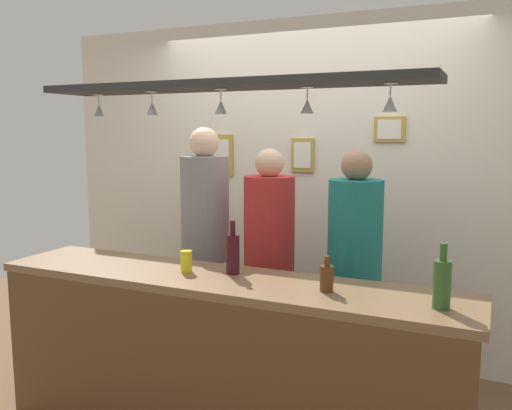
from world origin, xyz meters
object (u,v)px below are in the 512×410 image
(bottle_champagne_green, at_px, (442,283))
(drink_can, at_px, (186,261))
(person_right_teal_shirt, at_px, (354,254))
(person_middle_red_shirt, at_px, (269,246))
(picture_frame_crest, at_px, (303,155))
(picture_frame_caricature, at_px, (219,155))
(bottle_wine_dark_red, at_px, (233,253))
(bottle_beer_brown_stubby, at_px, (327,277))
(picture_frame_upper_small, at_px, (390,129))
(person_left_grey_shirt, at_px, (205,227))

(bottle_champagne_green, relative_size, drink_can, 2.46)
(person_right_teal_shirt, xyz_separation_m, drink_can, (-0.79, -0.71, 0.03))
(person_middle_red_shirt, distance_m, picture_frame_crest, 0.89)
(bottle_champagne_green, relative_size, picture_frame_crest, 1.15)
(bottle_champagne_green, height_order, picture_frame_caricature, picture_frame_caricature)
(bottle_wine_dark_red, height_order, bottle_champagne_green, same)
(bottle_beer_brown_stubby, xyz_separation_m, picture_frame_upper_small, (0.02, 1.42, 0.73))
(person_right_teal_shirt, bearing_deg, drink_can, -138.06)
(bottle_champagne_green, bearing_deg, bottle_beer_brown_stubby, 176.03)
(drink_can, distance_m, picture_frame_caricature, 1.58)
(bottle_wine_dark_red, xyz_separation_m, picture_frame_crest, (-0.06, 1.31, 0.49))
(bottle_beer_brown_stubby, relative_size, picture_frame_crest, 0.69)
(person_left_grey_shirt, height_order, drink_can, person_left_grey_shirt)
(bottle_beer_brown_stubby, bearing_deg, person_right_teal_shirt, 93.40)
(person_left_grey_shirt, height_order, person_right_teal_shirt, person_left_grey_shirt)
(person_middle_red_shirt, relative_size, drink_can, 13.40)
(picture_frame_upper_small, bearing_deg, bottle_champagne_green, -70.13)
(picture_frame_upper_small, relative_size, picture_frame_crest, 0.85)
(bottle_wine_dark_red, distance_m, bottle_beer_brown_stubby, 0.59)
(person_right_teal_shirt, height_order, picture_frame_crest, picture_frame_crest)
(bottle_wine_dark_red, height_order, picture_frame_upper_small, picture_frame_upper_small)
(person_right_teal_shirt, xyz_separation_m, bottle_beer_brown_stubby, (0.04, -0.74, 0.04))
(picture_frame_caricature, height_order, picture_frame_upper_small, picture_frame_upper_small)
(person_right_teal_shirt, xyz_separation_m, picture_frame_caricature, (-1.33, 0.68, 0.57))
(bottle_wine_dark_red, relative_size, picture_frame_upper_small, 1.36)
(picture_frame_caricature, bearing_deg, person_middle_red_shirt, -42.38)
(person_right_teal_shirt, distance_m, picture_frame_crest, 1.07)
(picture_frame_upper_small, bearing_deg, drink_can, -121.58)
(bottle_champagne_green, bearing_deg, person_right_teal_shirt, 127.27)
(bottle_beer_brown_stubby, height_order, drink_can, bottle_beer_brown_stubby)
(drink_can, xyz_separation_m, picture_frame_crest, (0.20, 1.39, 0.55))
(picture_frame_crest, bearing_deg, person_right_teal_shirt, -48.95)
(bottle_champagne_green, relative_size, picture_frame_upper_small, 1.36)
(bottle_beer_brown_stubby, bearing_deg, bottle_champagne_green, -3.97)
(bottle_beer_brown_stubby, bearing_deg, drink_can, 178.06)
(picture_frame_crest, bearing_deg, picture_frame_upper_small, 0.00)
(drink_can, bearing_deg, person_right_teal_shirt, 41.94)
(person_right_teal_shirt, bearing_deg, bottle_champagne_green, -52.73)
(bottle_wine_dark_red, height_order, picture_frame_caricature, picture_frame_caricature)
(person_left_grey_shirt, bearing_deg, picture_frame_caricature, 110.48)
(person_right_teal_shirt, relative_size, picture_frame_caricature, 4.80)
(picture_frame_crest, bearing_deg, drink_can, -98.10)
(bottle_champagne_green, relative_size, picture_frame_caricature, 0.88)
(person_left_grey_shirt, distance_m, picture_frame_upper_small, 1.49)
(drink_can, xyz_separation_m, picture_frame_upper_small, (0.85, 1.39, 0.74))
(person_left_grey_shirt, height_order, picture_frame_caricature, person_left_grey_shirt)
(picture_frame_crest, bearing_deg, person_middle_red_shirt, -89.11)
(person_left_grey_shirt, distance_m, person_right_teal_shirt, 1.08)
(person_middle_red_shirt, height_order, drink_can, person_middle_red_shirt)
(person_left_grey_shirt, xyz_separation_m, drink_can, (0.28, -0.71, -0.06))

